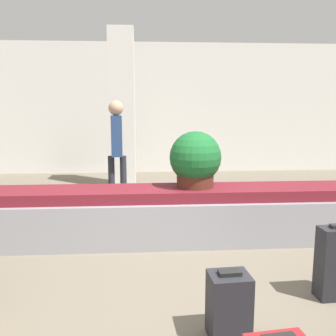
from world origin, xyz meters
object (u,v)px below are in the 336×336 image
(suitcase_2, at_px, (229,306))
(potted_plant_1, at_px, (195,160))
(traveler_0, at_px, (117,143))
(pillar, at_px, (122,110))

(suitcase_2, distance_m, potted_plant_1, 2.22)
(traveler_0, bearing_deg, potted_plant_1, -151.40)
(pillar, xyz_separation_m, potted_plant_1, (1.06, -3.19, -0.58))
(pillar, distance_m, suitcase_2, 5.54)
(suitcase_2, relative_size, potted_plant_1, 0.74)
(pillar, xyz_separation_m, traveler_0, (-0.03, -1.51, -0.53))
(pillar, distance_m, traveler_0, 1.60)
(suitcase_2, distance_m, traveler_0, 4.00)
(potted_plant_1, height_order, traveler_0, traveler_0)
(pillar, bearing_deg, traveler_0, -90.96)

